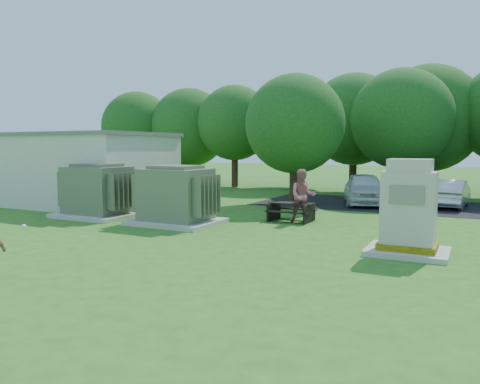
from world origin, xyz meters
The scene contains 11 objects.
ground centered at (0.00, 0.00, 0.00)m, with size 120.00×120.00×0.00m, color #2D6619.
service_building centered at (-11.00, 7.00, 1.60)m, with size 10.00×5.00×3.20m, color beige.
service_building_roof centered at (-11.00, 7.00, 3.27)m, with size 10.20×5.20×0.15m, color slate.
transformer_left centered at (-6.50, 4.50, 0.97)m, with size 3.00×2.40×2.07m.
transformer_right centered at (-2.80, 4.50, 0.97)m, with size 3.00×2.40×2.07m.
generator_cabinet centered at (5.17, 3.29, 1.06)m, with size 1.99×1.63×2.42m.
picnic_table centered at (0.63, 6.89, 0.43)m, with size 1.60×1.20×0.69m.
person_at_picnic centered at (1.09, 6.83, 0.96)m, with size 0.94×0.73×1.92m, color #C4676A.
car_white centered at (1.88, 13.26, 0.75)m, with size 1.77×4.40×1.50m, color white.
car_silver_a centered at (5.59, 13.95, 0.62)m, with size 1.32×3.79×1.25m, color silver.
tree_row centered at (1.75, 18.50, 4.15)m, with size 41.30×13.30×7.30m.
Camera 1 is at (6.72, -9.08, 2.74)m, focal length 35.00 mm.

